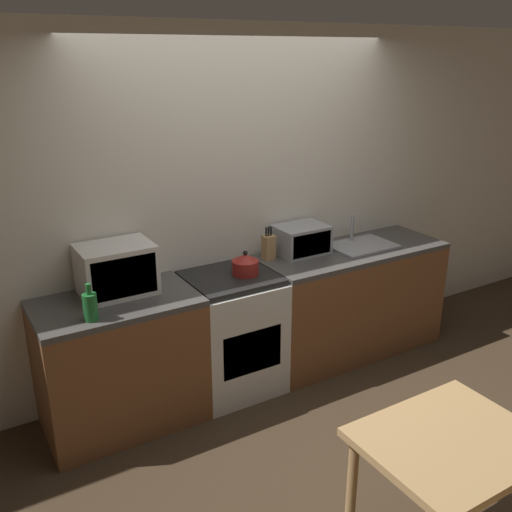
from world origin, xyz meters
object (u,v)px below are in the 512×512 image
at_px(kettle, 245,264).
at_px(toaster_oven, 301,239).
at_px(microwave, 116,269).
at_px(stove_range, 232,333).
at_px(bottle, 90,306).
at_px(dining_table, 450,459).

xyz_separation_m(kettle, toaster_oven, (0.60, 0.17, 0.04)).
xyz_separation_m(kettle, microwave, (-0.88, 0.14, 0.09)).
relative_size(kettle, microwave, 0.41).
bearing_deg(toaster_oven, stove_range, -169.03).
height_order(bottle, dining_table, bottle).
bearing_deg(dining_table, bottle, 123.16).
bearing_deg(toaster_oven, bottle, -169.19).
distance_m(stove_range, kettle, 0.54).
xyz_separation_m(microwave, bottle, (-0.27, -0.31, -0.08)).
bearing_deg(microwave, stove_range, -8.28).
distance_m(stove_range, dining_table, 1.94).
relative_size(stove_range, dining_table, 1.13).
xyz_separation_m(toaster_oven, dining_table, (-0.62, -2.07, -0.38)).
xyz_separation_m(microwave, dining_table, (0.87, -2.05, -0.43)).
bearing_deg(microwave, bottle, -130.48).
bearing_deg(bottle, kettle, 8.32).
height_order(stove_range, bottle, bottle).
bearing_deg(bottle, microwave, 49.52).
relative_size(bottle, toaster_oven, 0.58).
xyz_separation_m(stove_range, microwave, (-0.78, 0.11, 0.62)).
height_order(kettle, dining_table, kettle).
bearing_deg(bottle, toaster_oven, 10.81).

